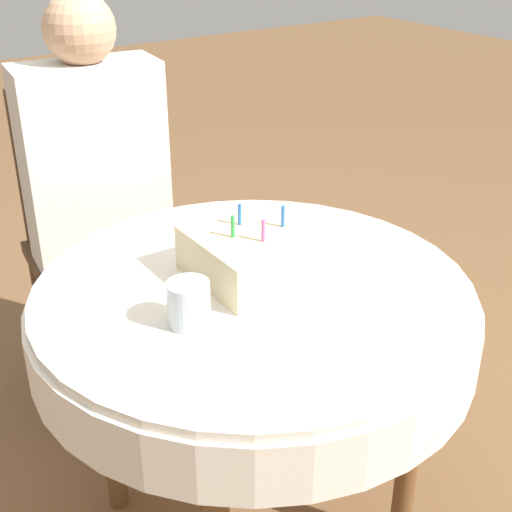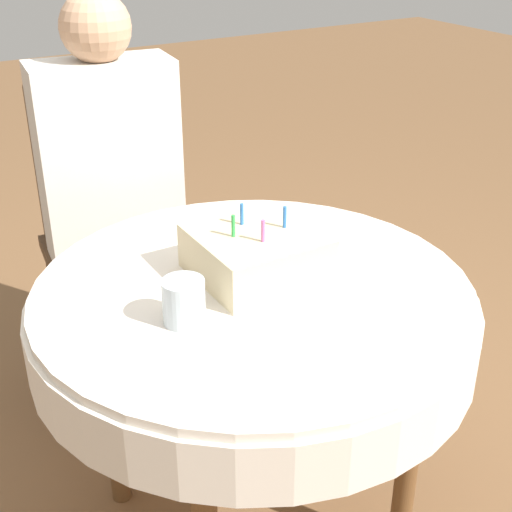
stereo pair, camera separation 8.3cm
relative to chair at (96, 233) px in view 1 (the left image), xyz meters
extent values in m
cylinder|color=silver|center=(0.04, -0.80, 0.17)|extent=(0.93, 0.93, 0.02)
cylinder|color=silver|center=(0.04, -0.80, 0.10)|extent=(0.95, 0.95, 0.13)
cylinder|color=brown|center=(0.29, -1.06, -0.18)|extent=(0.05, 0.05, 0.68)
cylinder|color=brown|center=(-0.22, -0.55, -0.18)|extent=(0.05, 0.05, 0.68)
cylinder|color=brown|center=(0.29, -0.55, -0.18)|extent=(0.05, 0.05, 0.68)
cube|color=#4C331E|center=(-0.01, -0.07, -0.06)|extent=(0.46, 0.46, 0.04)
cube|color=#4C331E|center=(0.01, 0.12, 0.20)|extent=(0.37, 0.07, 0.47)
cylinder|color=#4C331E|center=(-0.21, -0.23, -0.30)|extent=(0.04, 0.04, 0.44)
cylinder|color=#4C331E|center=(0.15, -0.27, -0.30)|extent=(0.04, 0.04, 0.44)
cylinder|color=#4C331E|center=(-0.16, 0.13, -0.30)|extent=(0.04, 0.04, 0.44)
cylinder|color=#4C331E|center=(0.19, 0.08, -0.30)|extent=(0.04, 0.04, 0.44)
cylinder|color=tan|center=(-0.12, -0.20, -0.28)|extent=(0.09, 0.09, 0.48)
cylinder|color=tan|center=(0.07, -0.22, -0.28)|extent=(0.09, 0.09, 0.48)
cube|color=beige|center=(-0.01, -0.07, 0.24)|extent=(0.41, 0.23, 0.57)
sphere|color=tan|center=(-0.01, -0.07, 0.61)|extent=(0.19, 0.19, 0.19)
cube|color=beige|center=(0.07, -0.77, 0.23)|extent=(0.25, 0.25, 0.10)
cylinder|color=blue|center=(0.13, -0.77, 0.31)|extent=(0.01, 0.01, 0.05)
cylinder|color=blue|center=(0.06, -0.71, 0.31)|extent=(0.01, 0.01, 0.05)
cylinder|color=green|center=(0.02, -0.76, 0.31)|extent=(0.01, 0.01, 0.05)
cylinder|color=#D166B2|center=(0.06, -0.81, 0.31)|extent=(0.01, 0.01, 0.05)
cylinder|color=silver|center=(-0.15, -0.86, 0.23)|extent=(0.08, 0.08, 0.09)
camera|label=1|loc=(-0.70, -1.89, 0.93)|focal=50.00mm
camera|label=2|loc=(-0.63, -1.93, 0.93)|focal=50.00mm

